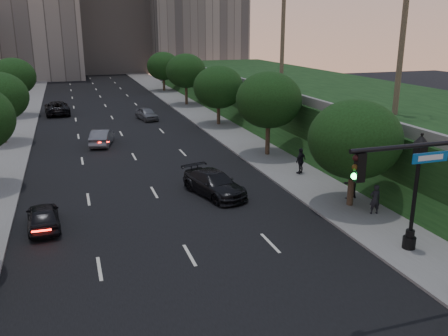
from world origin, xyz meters
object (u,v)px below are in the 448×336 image
object	(u,v)px
sedan_near_left	(43,216)
pedestrian_c	(301,161)
sedan_far_right	(147,114)
pedestrian_a	(375,199)
pedestrian_b	(350,183)
sedan_near_right	(214,184)
sedan_far_left	(57,108)
sedan_mid_left	(102,137)
street_lamp	(414,198)

from	to	relation	value
sedan_near_left	pedestrian_c	size ratio (longest dim) A/B	2.15
sedan_far_right	pedestrian_a	xyz separation A→B (m)	(7.19, -32.07, 0.30)
sedan_near_left	pedestrian_b	xyz separation A→B (m)	(17.24, -1.39, 0.43)
sedan_near_right	sedan_far_right	size ratio (longest dim) A/B	1.27
sedan_far_left	sedan_far_right	size ratio (longest dim) A/B	1.42
pedestrian_c	sedan_mid_left	bearing A→B (deg)	-75.92
sedan_mid_left	street_lamp	bearing A→B (deg)	128.86
sedan_mid_left	pedestrian_c	bearing A→B (deg)	146.81
pedestrian_a	sedan_near_right	bearing A→B (deg)	-31.64
sedan_mid_left	sedan_near_right	bearing A→B (deg)	123.75
street_lamp	pedestrian_c	bearing A→B (deg)	87.16
sedan_far_left	pedestrian_b	size ratio (longest dim) A/B	3.03
sedan_near_right	sedan_far_left	bearing A→B (deg)	89.71
sedan_mid_left	pedestrian_a	xyz separation A→B (m)	(12.89, -21.45, 0.26)
pedestrian_a	pedestrian_c	size ratio (longest dim) A/B	0.92
street_lamp	sedan_far_left	world-z (taller)	street_lamp
pedestrian_a	street_lamp	bearing A→B (deg)	84.11
pedestrian_b	sedan_near_right	bearing A→B (deg)	-35.65
sedan_far_right	pedestrian_b	world-z (taller)	pedestrian_b
street_lamp	sedan_near_left	size ratio (longest dim) A/B	1.43
sedan_far_left	pedestrian_b	xyz separation A→B (m)	(16.80, -36.21, 0.30)
sedan_mid_left	sedan_far_right	bearing A→B (deg)	-104.29
sedan_near_right	pedestrian_b	xyz separation A→B (m)	(7.39, -3.46, 0.35)
street_lamp	sedan_mid_left	size ratio (longest dim) A/B	1.28
sedan_near_right	sedan_far_right	xyz separation A→B (m)	(0.13, 26.04, -0.06)
sedan_near_right	pedestrian_b	size ratio (longest dim) A/B	2.71
sedan_far_right	sedan_mid_left	bearing A→B (deg)	-129.44
sedan_near_left	sedan_far_right	xyz separation A→B (m)	(9.98, 28.11, 0.02)
street_lamp	sedan_far_right	xyz separation A→B (m)	(-6.19, 36.18, -1.95)
sedan_mid_left	sedan_far_right	size ratio (longest dim) A/B	1.09
sedan_near_right	pedestrian_a	xyz separation A→B (m)	(7.33, -6.02, 0.24)
street_lamp	pedestrian_c	xyz separation A→B (m)	(0.60, 12.12, -1.57)
sedan_near_left	sedan_far_left	distance (m)	34.82
pedestrian_a	sedan_far_left	bearing A→B (deg)	-58.87
sedan_mid_left	pedestrian_a	distance (m)	25.03
pedestrian_c	pedestrian_a	bearing A→B (deg)	64.05
sedan_mid_left	sedan_near_right	xyz separation A→B (m)	(5.56, -15.43, 0.02)
pedestrian_c	sedan_near_right	bearing A→B (deg)	-12.81
street_lamp	sedan_mid_left	world-z (taller)	street_lamp
sedan_mid_left	pedestrian_b	bearing A→B (deg)	138.36
sedan_mid_left	sedan_near_right	size ratio (longest dim) A/B	0.85
sedan_near_left	pedestrian_c	world-z (taller)	pedestrian_c
sedan_mid_left	sedan_far_left	world-z (taller)	sedan_far_left
sedan_far_left	sedan_far_right	xyz separation A→B (m)	(9.54, -6.71, -0.11)
pedestrian_a	sedan_far_right	bearing A→B (deg)	-69.56
pedestrian_b	sedan_far_right	bearing A→B (deg)	-86.75
sedan_far_left	pedestrian_b	distance (m)	39.92
sedan_near_left	sedan_near_right	size ratio (longest dim) A/B	0.76
sedan_far_left	pedestrian_c	distance (m)	34.83
sedan_far_left	pedestrian_c	size ratio (longest dim) A/B	3.16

